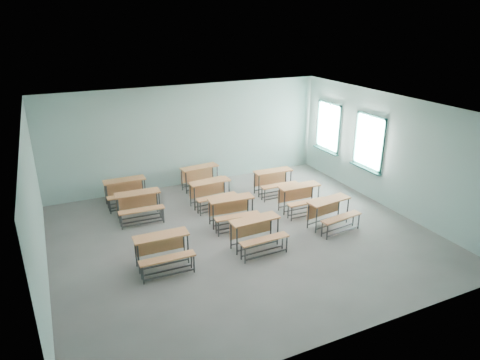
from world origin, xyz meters
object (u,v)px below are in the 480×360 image
object	(u,v)px
desk_unit_r3c1	(201,175)
desk_unit_r0c2	(331,210)
desk_unit_r2c2	(274,179)
desk_unit_r0c0	(163,247)
desk_unit_r2c1	(211,190)
desk_unit_r3c0	(126,188)
desk_unit_r0c1	(257,230)
desk_unit_r1c2	(301,195)
desk_unit_r2c0	(139,202)
desk_unit_r1c1	(232,208)

from	to	relation	value
desk_unit_r3c1	desk_unit_r0c2	bearing A→B (deg)	-66.66
desk_unit_r2c2	desk_unit_r0c0	bearing A→B (deg)	-146.13
desk_unit_r2c1	desk_unit_r2c2	distance (m)	2.07
desk_unit_r3c0	desk_unit_r0c1	bearing A→B (deg)	-59.68
desk_unit_r0c0	desk_unit_r2c1	xyz separation A→B (m)	(2.12, 2.55, 0.00)
desk_unit_r1c2	desk_unit_r2c0	bearing A→B (deg)	163.40
desk_unit_r2c1	desk_unit_r2c2	world-z (taller)	same
desk_unit_r0c1	desk_unit_r1c1	bearing A→B (deg)	89.39
desk_unit_r3c0	desk_unit_r3c1	world-z (taller)	same
desk_unit_r0c0	desk_unit_r0c2	size ratio (longest dim) A/B	0.94
desk_unit_r0c0	desk_unit_r1c2	xyz separation A→B (m)	(4.26, 1.19, 0.00)
desk_unit_r0c1	desk_unit_r1c2	bearing A→B (deg)	31.30
desk_unit_r2c0	desk_unit_r3c0	size ratio (longest dim) A/B	1.02
desk_unit_r0c1	desk_unit_r2c1	world-z (taller)	same
desk_unit_r2c2	desk_unit_r3c0	distance (m)	4.41
desk_unit_r0c2	desk_unit_r2c1	distance (m)	3.43
desk_unit_r1c2	desk_unit_r2c1	world-z (taller)	same
desk_unit_r0c0	desk_unit_r2c1	size ratio (longest dim) A/B	0.98
desk_unit_r2c1	desk_unit_r3c0	world-z (taller)	same
desk_unit_r0c2	desk_unit_r3c1	world-z (taller)	same
desk_unit_r0c0	desk_unit_r1c1	xyz separation A→B (m)	(2.18, 1.20, 0.00)
desk_unit_r0c2	desk_unit_r1c1	distance (m)	2.55
desk_unit_r3c0	desk_unit_r3c1	size ratio (longest dim) A/B	0.94
desk_unit_r2c1	desk_unit_r3c0	size ratio (longest dim) A/B	1.03
desk_unit_r1c2	desk_unit_r3c1	size ratio (longest dim) A/B	0.96
desk_unit_r1c1	desk_unit_r0c1	bearing A→B (deg)	-85.32
desk_unit_r2c1	desk_unit_r0c2	bearing A→B (deg)	-50.39
desk_unit_r3c1	desk_unit_r2c2	bearing A→B (deg)	-39.92
desk_unit_r0c2	desk_unit_r0c1	bearing A→B (deg)	177.15
desk_unit_r0c1	desk_unit_r2c1	xyz separation A→B (m)	(-0.08, 2.70, 0.00)
desk_unit_r2c2	desk_unit_r0c1	bearing A→B (deg)	-123.90
desk_unit_r2c0	desk_unit_r2c2	distance (m)	4.14
desk_unit_r0c1	desk_unit_r2c2	xyz separation A→B (m)	(1.99, 2.72, 0.00)
desk_unit_r2c0	desk_unit_r2c1	xyz separation A→B (m)	(2.07, -0.03, 0.00)
desk_unit_r0c2	desk_unit_r2c2	xyz separation A→B (m)	(-0.25, 2.54, 0.00)
desk_unit_r0c2	desk_unit_r1c2	distance (m)	1.17
desk_unit_r0c2	desk_unit_r0c0	bearing A→B (deg)	173.05
desk_unit_r0c2	desk_unit_r1c2	xyz separation A→B (m)	(-0.19, 1.15, 0.00)
desk_unit_r1c2	desk_unit_r2c1	distance (m)	2.54
desk_unit_r3c0	desk_unit_r1c2	bearing A→B (deg)	-30.44
desk_unit_r1c1	desk_unit_r2c1	distance (m)	1.36
desk_unit_r2c0	desk_unit_r2c1	distance (m)	2.07
desk_unit_r0c0	desk_unit_r2c0	size ratio (longest dim) A/B	0.99
desk_unit_r1c2	desk_unit_r3c1	bearing A→B (deg)	128.33
desk_unit_r2c1	desk_unit_r3c0	xyz separation A→B (m)	(-2.20, 1.16, 0.00)
desk_unit_r1c1	desk_unit_r3c0	distance (m)	3.37
desk_unit_r1c1	desk_unit_r3c0	size ratio (longest dim) A/B	1.04
desk_unit_r0c1	desk_unit_r3c0	distance (m)	4.48
desk_unit_r0c2	desk_unit_r2c0	bearing A→B (deg)	142.42
desk_unit_r0c2	desk_unit_r1c2	bearing A→B (deg)	91.71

